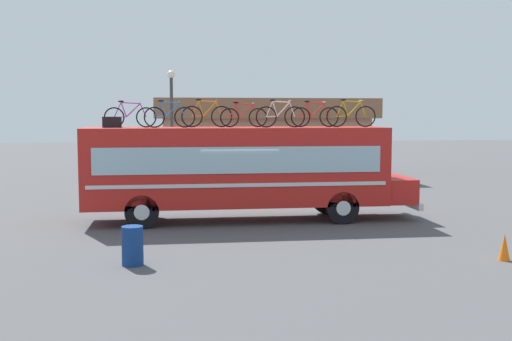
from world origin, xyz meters
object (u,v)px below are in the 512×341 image
object	(u,v)px
rooftop_bicycle_5	(280,116)
trash_bin	(132,246)
rooftop_bicycle_6	(315,116)
traffic_cone	(504,247)
rooftop_bicycle_2	(169,116)
luggage_bag_1	(112,122)
rooftop_bicycle_1	(130,116)
rooftop_bicycle_7	(351,115)
street_lamp	(172,119)
rooftop_bicycle_4	(244,117)
rooftop_bicycle_3	(207,115)
bus	(241,168)

from	to	relation	value
rooftop_bicycle_5	trash_bin	xyz separation A→B (m)	(-4.54, -5.41, -3.09)
rooftop_bicycle_6	traffic_cone	distance (m)	8.10
rooftop_bicycle_2	trash_bin	size ratio (longest dim) A/B	1.76
luggage_bag_1	rooftop_bicycle_1	bearing A→B (deg)	-3.07
luggage_bag_1	rooftop_bicycle_7	bearing A→B (deg)	-2.20
street_lamp	trash_bin	bearing A→B (deg)	-94.28
rooftop_bicycle_4	rooftop_bicycle_5	world-z (taller)	rooftop_bicycle_5
luggage_bag_1	rooftop_bicycle_4	world-z (taller)	rooftop_bicycle_4
rooftop_bicycle_2	rooftop_bicycle_4	world-z (taller)	rooftop_bicycle_2
rooftop_bicycle_3	trash_bin	distance (m)	7.18
rooftop_bicycle_7	trash_bin	size ratio (longest dim) A/B	1.84
luggage_bag_1	trash_bin	xyz separation A→B (m)	(1.01, -6.13, -2.88)
rooftop_bicycle_7	trash_bin	bearing A→B (deg)	-140.53
traffic_cone	luggage_bag_1	bearing A→B (deg)	145.81
trash_bin	street_lamp	distance (m)	13.00
rooftop_bicycle_1	rooftop_bicycle_6	world-z (taller)	rooftop_bicycle_6
trash_bin	bus	bearing A→B (deg)	60.65
trash_bin	rooftop_bicycle_7	bearing A→B (deg)	39.47
luggage_bag_1	traffic_cone	world-z (taller)	luggage_bag_1
bus	rooftop_bicycle_2	world-z (taller)	rooftop_bicycle_2
bus	rooftop_bicycle_5	world-z (taller)	rooftop_bicycle_5
luggage_bag_1	rooftop_bicycle_5	distance (m)	5.59
traffic_cone	street_lamp	world-z (taller)	street_lamp
bus	street_lamp	world-z (taller)	street_lamp
rooftop_bicycle_6	luggage_bag_1	bearing A→B (deg)	178.24
bus	luggage_bag_1	size ratio (longest dim) A/B	19.23
bus	rooftop_bicycle_7	size ratio (longest dim) A/B	6.41
rooftop_bicycle_3	traffic_cone	world-z (taller)	rooftop_bicycle_3
bus	traffic_cone	world-z (taller)	bus
rooftop_bicycle_2	trash_bin	bearing A→B (deg)	-98.93
rooftop_bicycle_1	street_lamp	world-z (taller)	street_lamp
rooftop_bicycle_1	rooftop_bicycle_7	world-z (taller)	rooftop_bicycle_7
rooftop_bicycle_4	rooftop_bicycle_5	xyz separation A→B (m)	(1.15, -0.63, 0.03)
rooftop_bicycle_7	rooftop_bicycle_6	bearing A→B (deg)	175.40
rooftop_bicycle_3	street_lamp	xyz separation A→B (m)	(-1.19, 6.52, -0.19)
rooftop_bicycle_1	rooftop_bicycle_4	bearing A→B (deg)	-0.83
street_lamp	rooftop_bicycle_2	bearing A→B (deg)	-90.49
rooftop_bicycle_2	rooftop_bicycle_5	bearing A→B (deg)	-3.43
rooftop_bicycle_3	trash_bin	bearing A→B (deg)	-109.23
rooftop_bicycle_1	street_lamp	distance (m)	6.67
rooftop_bicycle_2	street_lamp	size ratio (longest dim) A/B	0.30
trash_bin	rooftop_bicycle_6	bearing A→B (deg)	45.51
rooftop_bicycle_1	rooftop_bicycle_5	bearing A→B (deg)	-7.92
bus	traffic_cone	bearing A→B (deg)	-48.32
rooftop_bicycle_7	bus	bearing A→B (deg)	-179.93
rooftop_bicycle_1	traffic_cone	world-z (taller)	rooftop_bicycle_1
luggage_bag_1	trash_bin	world-z (taller)	luggage_bag_1
bus	rooftop_bicycle_7	world-z (taller)	rooftop_bicycle_7
luggage_bag_1	bus	bearing A→B (deg)	-4.21
rooftop_bicycle_5	bus	bearing A→B (deg)	162.24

